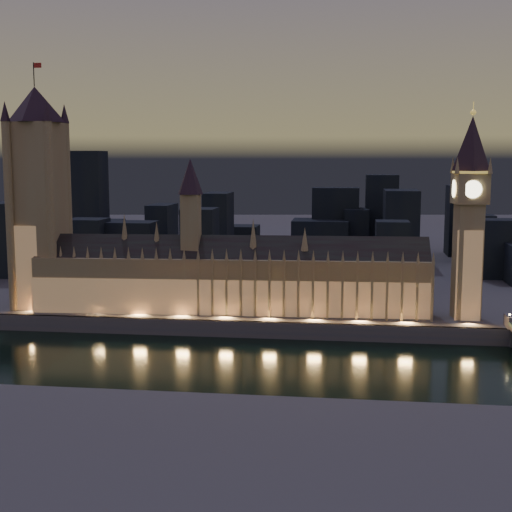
# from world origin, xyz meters

# --- Properties ---
(ground_plane) EXTENTS (2000.00, 2000.00, 0.00)m
(ground_plane) POSITION_xyz_m (0.00, 0.00, 0.00)
(ground_plane) COLOR black
(ground_plane) RESTS_ON ground
(north_bank) EXTENTS (2000.00, 960.00, 8.00)m
(north_bank) POSITION_xyz_m (0.00, 520.00, 4.00)
(north_bank) COLOR #4B4442
(north_bank) RESTS_ON ground
(embankment_wall) EXTENTS (2000.00, 2.50, 8.00)m
(embankment_wall) POSITION_xyz_m (0.00, 41.00, 4.00)
(embankment_wall) COLOR #454B57
(embankment_wall) RESTS_ON ground
(palace_of_westminster) EXTENTS (202.00, 29.36, 78.00)m
(palace_of_westminster) POSITION_xyz_m (-10.23, 61.74, 26.37)
(palace_of_westminster) COLOR #9C774A
(palace_of_westminster) RESTS_ON north_bank
(victoria_tower) EXTENTS (31.68, 31.68, 126.37)m
(victoria_tower) POSITION_xyz_m (-110.00, 61.93, 70.81)
(victoria_tower) COLOR #9C774A
(victoria_tower) RESTS_ON north_bank
(elizabeth_tower) EXTENTS (18.00, 18.00, 104.56)m
(elizabeth_tower) POSITION_xyz_m (108.00, 61.92, 66.20)
(elizabeth_tower) COLOR #9C774A
(elizabeth_tower) RESTS_ON north_bank
(city_backdrop) EXTENTS (470.76, 215.63, 84.50)m
(city_backdrop) POSITION_xyz_m (34.73, 246.89, 30.81)
(city_backdrop) COLOR black
(city_backdrop) RESTS_ON north_bank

